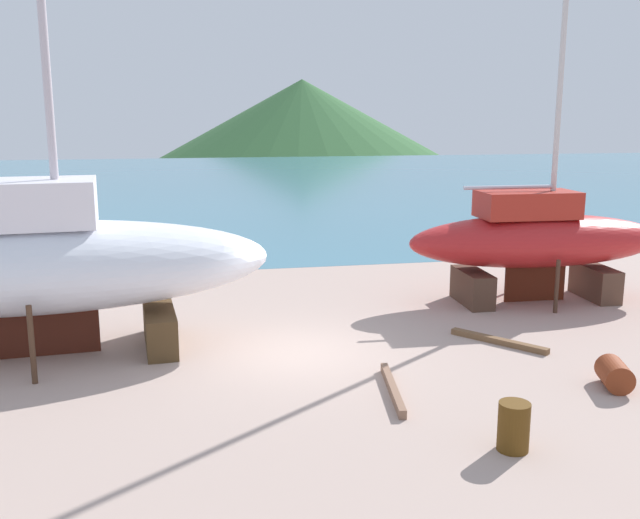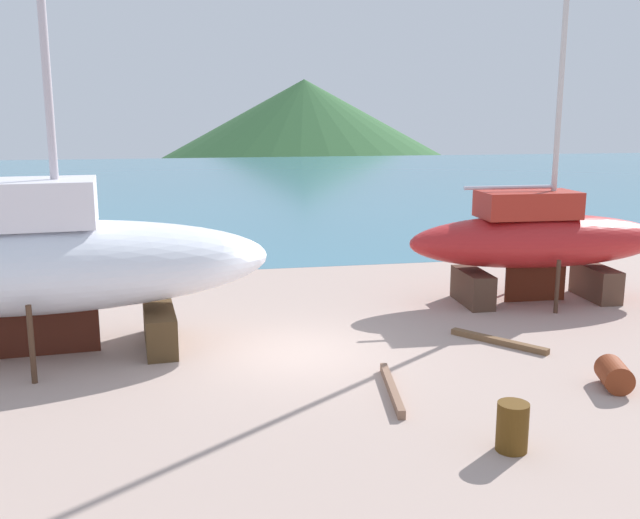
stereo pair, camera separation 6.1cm
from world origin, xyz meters
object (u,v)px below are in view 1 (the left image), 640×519
(sailboat_mid_port, at_px, (34,262))
(barrel_rust_mid, at_px, (514,427))
(barrel_blue_faded, at_px, (615,374))
(sailboat_large_starboard, at_px, (536,240))

(sailboat_mid_port, bearing_deg, barrel_rust_mid, -41.51)
(sailboat_mid_port, xyz_separation_m, barrel_blue_faded, (11.92, -4.37, -1.93))
(sailboat_large_starboard, relative_size, barrel_blue_faded, 13.12)
(sailboat_mid_port, bearing_deg, barrel_blue_faded, -24.63)
(sailboat_large_starboard, bearing_deg, barrel_rust_mid, -117.58)
(barrel_rust_mid, height_order, barrel_blue_faded, barrel_rust_mid)
(sailboat_mid_port, height_order, barrel_blue_faded, sailboat_mid_port)
(sailboat_large_starboard, height_order, barrel_rust_mid, sailboat_large_starboard)
(sailboat_large_starboard, xyz_separation_m, barrel_blue_faded, (-1.71, -6.70, -1.57))
(sailboat_mid_port, distance_m, sailboat_large_starboard, 13.83)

